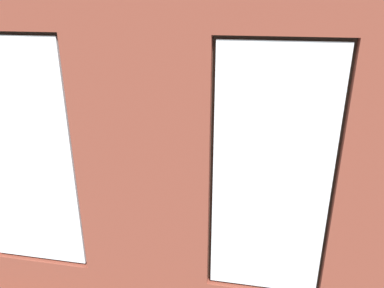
{
  "coord_description": "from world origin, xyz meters",
  "views": [
    {
      "loc": [
        -0.92,
        5.15,
        3.05
      ],
      "look_at": [
        -0.04,
        0.4,
        1.12
      ],
      "focal_mm": 35.0,
      "sensor_mm": 36.0,
      "label": 1
    }
  ],
  "objects": [
    {
      "name": "potted_plant_corner_near_left",
      "position": [
        -2.51,
        -1.83,
        0.76
      ],
      "size": [
        1.0,
        1.1,
        1.36
      ],
      "color": "beige",
      "rests_on": "ground_plane"
    },
    {
      "name": "potted_plant_by_left_couch",
      "position": [
        -1.97,
        -1.41,
        0.26
      ],
      "size": [
        0.25,
        0.25,
        0.39
      ],
      "color": "#47423D",
      "rests_on": "ground_plane"
    },
    {
      "name": "cup_ceramic",
      "position": [
        -0.14,
        0.19,
        0.5
      ],
      "size": [
        0.08,
        0.08,
        0.1
      ],
      "primitive_type": "cylinder",
      "color": "#4C4C51",
      "rests_on": "coffee_table"
    },
    {
      "name": "potted_plant_between_couches",
      "position": [
        -0.61,
        1.75,
        0.52
      ],
      "size": [
        0.94,
        0.9,
        1.21
      ],
      "color": "gray",
      "rests_on": "ground_plane"
    },
    {
      "name": "potted_plant_near_tv",
      "position": [
        2.17,
        0.84,
        0.55
      ],
      "size": [
        0.77,
        0.78,
        1.16
      ],
      "color": "#47423D",
      "rests_on": "ground_plane"
    },
    {
      "name": "remote_silver",
      "position": [
        0.05,
        0.09,
        0.46
      ],
      "size": [
        0.11,
        0.18,
        0.02
      ],
      "primitive_type": "cube",
      "rotation": [
        0.0,
        0.0,
        3.54
      ],
      "color": "#B2B2B7",
      "rests_on": "coffee_table"
    },
    {
      "name": "couch_by_window",
      "position": [
        0.7,
        1.8,
        0.33
      ],
      "size": [
        1.73,
        0.87,
        0.8
      ],
      "color": "black",
      "rests_on": "ground_plane"
    },
    {
      "name": "papasan_chair",
      "position": [
        -0.04,
        -1.74,
        0.45
      ],
      "size": [
        1.12,
        1.12,
        0.7
      ],
      "color": "olive",
      "rests_on": "ground_plane"
    },
    {
      "name": "couch_left",
      "position": [
        -2.37,
        0.08,
        0.33
      ],
      "size": [
        0.94,
        2.1,
        0.8
      ],
      "rotation": [
        0.0,
        0.0,
        1.6
      ],
      "color": "black",
      "rests_on": "ground_plane"
    },
    {
      "name": "brick_wall_with_windows",
      "position": [
        0.0,
        2.44,
        1.78
      ],
      "size": [
        6.13,
        0.3,
        3.58
      ],
      "color": "brown",
      "rests_on": "ground_plane"
    },
    {
      "name": "tv_flatscreen",
      "position": [
        2.72,
        -0.24,
        0.84
      ],
      "size": [
        1.0,
        0.2,
        0.69
      ],
      "color": "black",
      "rests_on": "media_console"
    },
    {
      "name": "remote_gray",
      "position": [
        0.31,
        0.32,
        0.46
      ],
      "size": [
        0.13,
        0.17,
        0.02
      ],
      "primitive_type": "cube",
      "rotation": [
        0.0,
        0.0,
        3.64
      ],
      "color": "#59595B",
      "rests_on": "coffee_table"
    },
    {
      "name": "table_plant_small",
      "position": [
        -0.56,
        0.04,
        0.56
      ],
      "size": [
        0.13,
        0.13,
        0.21
      ],
      "color": "brown",
      "rests_on": "coffee_table"
    },
    {
      "name": "coffee_table",
      "position": [
        -0.14,
        0.19,
        0.4
      ],
      "size": [
        1.53,
        0.86,
        0.45
      ],
      "color": "tan",
      "rests_on": "ground_plane"
    },
    {
      "name": "ground_plane",
      "position": [
        0.0,
        0.0,
        -0.05
      ],
      "size": [
        6.73,
        5.65,
        0.1
      ],
      "primitive_type": "cube",
      "color": "brown"
    },
    {
      "name": "media_console",
      "position": [
        2.72,
        -0.24,
        0.25
      ],
      "size": [
        1.24,
        0.42,
        0.49
      ],
      "primitive_type": "cube",
      "color": "black",
      "rests_on": "ground_plane"
    }
  ]
}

